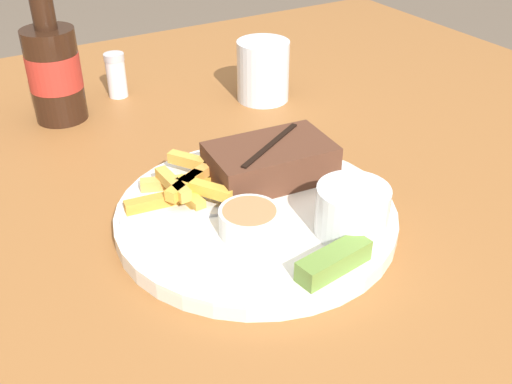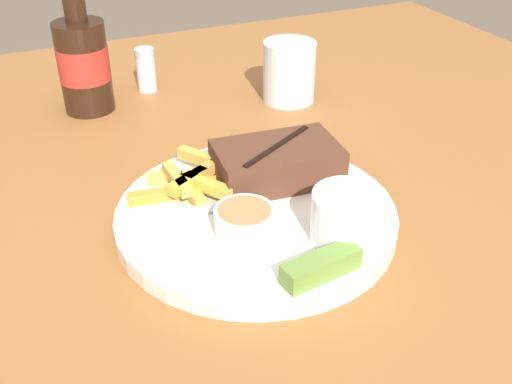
% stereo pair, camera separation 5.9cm
% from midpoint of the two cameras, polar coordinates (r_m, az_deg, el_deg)
% --- Properties ---
extents(dining_table, '(1.32, 1.29, 0.77)m').
position_cam_midpoint_polar(dining_table, '(0.66, 2.60, -8.15)').
color(dining_table, '#935B2D').
rests_on(dining_table, ground_plane).
extents(dinner_plate, '(0.28, 0.28, 0.02)m').
position_cam_midpoint_polar(dinner_plate, '(0.61, 2.79, -2.39)').
color(dinner_plate, silver).
rests_on(dinner_plate, dining_table).
extents(steak_portion, '(0.14, 0.09, 0.04)m').
position_cam_midpoint_polar(steak_portion, '(0.64, 4.65, 2.71)').
color(steak_portion, '#512D1E').
rests_on(steak_portion, dinner_plate).
extents(fries_pile, '(0.14, 0.11, 0.02)m').
position_cam_midpoint_polar(fries_pile, '(0.63, -3.34, 1.15)').
color(fries_pile, gold).
rests_on(fries_pile, dinner_plate).
extents(coleslaw_cup, '(0.07, 0.07, 0.05)m').
position_cam_midpoint_polar(coleslaw_cup, '(0.56, 11.79, -2.16)').
color(coleslaw_cup, white).
rests_on(coleslaw_cup, dinner_plate).
extents(dipping_sauce_cup, '(0.06, 0.06, 0.03)m').
position_cam_midpoint_polar(dipping_sauce_cup, '(0.56, 1.90, -2.74)').
color(dipping_sauce_cup, silver).
rests_on(dipping_sauce_cup, dinner_plate).
extents(pickle_spear, '(0.08, 0.03, 0.02)m').
position_cam_midpoint_polar(pickle_spear, '(0.52, 9.50, -7.11)').
color(pickle_spear, olive).
rests_on(pickle_spear, dinner_plate).
extents(fork_utensil, '(0.13, 0.05, 0.00)m').
position_cam_midpoint_polar(fork_utensil, '(0.60, -4.27, -1.88)').
color(fork_utensil, '#B7B7BC').
rests_on(fork_utensil, dinner_plate).
extents(knife_utensil, '(0.11, 0.15, 0.01)m').
position_cam_midpoint_polar(knife_utensil, '(0.63, 1.34, 0.26)').
color(knife_utensil, '#B7B7BC').
rests_on(knife_utensil, dinner_plate).
extents(beer_bottle, '(0.07, 0.07, 0.20)m').
position_cam_midpoint_polar(beer_bottle, '(0.86, -14.22, 11.98)').
color(beer_bottle, black).
rests_on(beer_bottle, dining_table).
extents(drinking_glass, '(0.08, 0.08, 0.09)m').
position_cam_midpoint_polar(drinking_glass, '(0.87, 5.15, 11.30)').
color(drinking_glass, silver).
rests_on(drinking_glass, dining_table).
extents(salt_shaker, '(0.03, 0.03, 0.07)m').
position_cam_midpoint_polar(salt_shaker, '(0.92, -8.60, 11.42)').
color(salt_shaker, white).
rests_on(salt_shaker, dining_table).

